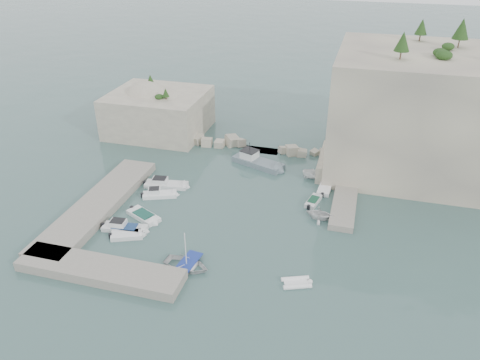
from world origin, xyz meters
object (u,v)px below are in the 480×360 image
(motorboat_b, at_px, (160,196))
(motorboat_c, at_px, (144,218))
(motorboat_d, at_px, (125,230))
(inflatable_dinghy, at_px, (296,284))
(rowboat, at_px, (187,268))
(tender_east_b, at_px, (313,203))
(work_boat, at_px, (258,165))
(tender_east_d, at_px, (317,178))
(motorboat_a, at_px, (166,186))
(tender_east_c, at_px, (325,189))
(motorboat_e, at_px, (127,237))
(tender_east_a, at_px, (319,219))

(motorboat_b, xyz_separation_m, motorboat_c, (0.21, -5.34, 0.00))
(motorboat_d, distance_m, inflatable_dinghy, 21.76)
(rowboat, distance_m, tender_east_b, 20.26)
(rowboat, bearing_deg, work_boat, 3.59)
(motorboat_b, xyz_separation_m, rowboat, (8.94, -13.02, 0.00))
(inflatable_dinghy, distance_m, tender_east_d, 23.25)
(inflatable_dinghy, bearing_deg, motorboat_b, 127.16)
(motorboat_a, xyz_separation_m, rowboat, (9.19, -15.79, 0.00))
(tender_east_b, relative_size, tender_east_c, 0.75)
(tender_east_c, distance_m, tender_east_d, 3.11)
(motorboat_b, height_order, motorboat_e, motorboat_b)
(tender_east_a, bearing_deg, inflatable_dinghy, -178.38)
(rowboat, relative_size, tender_east_d, 1.20)
(motorboat_c, distance_m, tender_east_b, 21.97)
(inflatable_dinghy, relative_size, tender_east_b, 0.83)
(tender_east_c, bearing_deg, tender_east_d, 32.80)
(rowboat, relative_size, inflatable_dinghy, 1.59)
(motorboat_c, bearing_deg, tender_east_c, 59.24)
(motorboat_a, distance_m, tender_east_c, 22.15)
(motorboat_d, relative_size, inflatable_dinghy, 1.85)
(motorboat_c, bearing_deg, motorboat_b, 118.95)
(motorboat_c, bearing_deg, motorboat_e, -63.68)
(motorboat_b, bearing_deg, motorboat_a, 73.43)
(motorboat_e, relative_size, tender_east_c, 0.79)
(tender_east_c, bearing_deg, rowboat, 153.10)
(motorboat_a, relative_size, motorboat_d, 1.11)
(motorboat_a, relative_size, tender_east_d, 1.55)
(work_boat, bearing_deg, motorboat_e, -94.29)
(tender_east_a, bearing_deg, motorboat_a, 88.49)
(rowboat, xyz_separation_m, tender_east_d, (10.78, 23.81, 0.00))
(tender_east_d, height_order, work_boat, work_boat)
(tender_east_a, bearing_deg, motorboat_c, 109.93)
(rowboat, bearing_deg, inflatable_dinghy, -79.95)
(rowboat, bearing_deg, motorboat_a, 37.42)
(motorboat_d, distance_m, work_boat, 23.90)
(tender_east_b, bearing_deg, motorboat_e, 136.38)
(motorboat_c, relative_size, tender_east_d, 1.22)
(motorboat_d, bearing_deg, motorboat_e, -58.41)
(tender_east_b, bearing_deg, motorboat_c, 127.07)
(motorboat_b, bearing_deg, tender_east_d, 7.03)
(motorboat_d, relative_size, motorboat_e, 1.46)
(inflatable_dinghy, bearing_deg, rowboat, 161.07)
(tender_east_a, relative_size, work_boat, 0.39)
(tender_east_c, relative_size, work_boat, 0.57)
(tender_east_a, height_order, tender_east_c, tender_east_a)
(motorboat_b, height_order, work_boat, work_boat)
(motorboat_a, bearing_deg, motorboat_e, -96.54)
(rowboat, xyz_separation_m, work_boat, (1.63, 25.64, 0.00))
(motorboat_d, relative_size, work_boat, 0.66)
(tender_east_b, bearing_deg, tender_east_a, -148.61)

